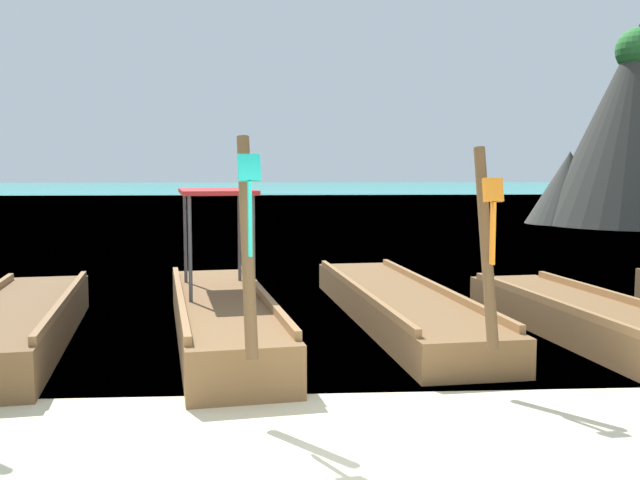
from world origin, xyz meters
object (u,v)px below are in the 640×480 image
at_px(longtail_boat_orange_ribbon, 397,305).
at_px(longtail_boat_yellow_ribbon, 613,329).
at_px(longtail_boat_green_ribbon, 20,324).
at_px(longtail_boat_turquoise_ribbon, 222,314).
at_px(karst_rock, 630,130).

relative_size(longtail_boat_orange_ribbon, longtail_boat_yellow_ribbon, 1.01).
bearing_deg(longtail_boat_green_ribbon, longtail_boat_turquoise_ribbon, 4.04).
distance_m(longtail_boat_turquoise_ribbon, longtail_boat_yellow_ribbon, 5.09).
xyz_separation_m(longtail_boat_turquoise_ribbon, longtail_boat_yellow_ribbon, (5.03, -0.77, -0.10)).
relative_size(longtail_boat_orange_ribbon, karst_rock, 0.85).
bearing_deg(longtail_boat_green_ribbon, longtail_boat_yellow_ribbon, -4.39).
distance_m(longtail_boat_turquoise_ribbon, longtail_boat_orange_ribbon, 2.76).
relative_size(longtail_boat_green_ribbon, longtail_boat_turquoise_ribbon, 0.97).
height_order(longtail_boat_turquoise_ribbon, longtail_boat_orange_ribbon, longtail_boat_turquoise_ribbon).
bearing_deg(longtail_boat_orange_ribbon, longtail_boat_green_ribbon, -166.70).
xyz_separation_m(longtail_boat_turquoise_ribbon, karst_rock, (15.31, 19.51, 3.57)).
height_order(longtail_boat_turquoise_ribbon, longtail_boat_yellow_ribbon, longtail_boat_turquoise_ribbon).
height_order(longtail_boat_turquoise_ribbon, karst_rock, karst_rock).
bearing_deg(longtail_boat_turquoise_ribbon, longtail_boat_yellow_ribbon, -8.68).
xyz_separation_m(longtail_boat_yellow_ribbon, karst_rock, (10.27, 20.28, 3.67)).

